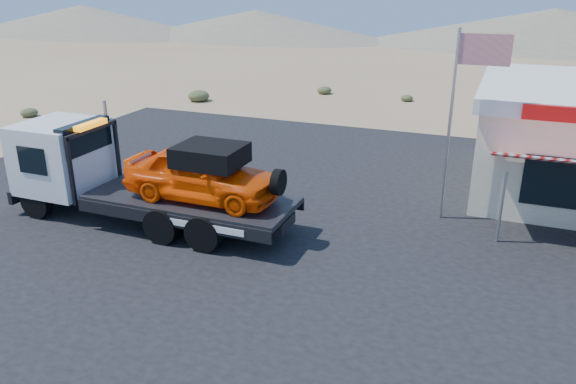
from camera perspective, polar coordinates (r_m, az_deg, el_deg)
name	(u,v)px	position (r m, az deg, el deg)	size (l,w,h in m)	color
ground	(252,252)	(16.21, -3.70, -6.14)	(120.00, 120.00, 0.00)	#886D4D
asphalt_lot	(348,223)	(18.13, 6.09, -3.13)	(32.00, 24.00, 0.02)	black
tow_truck	(142,172)	(18.15, -14.59, 1.94)	(9.25, 2.74, 3.09)	black
flagpole	(460,105)	(17.92, 17.06, 8.44)	(1.55, 0.10, 6.00)	#99999E
desert_scrub	(81,128)	(30.24, -20.30, 6.13)	(23.60, 33.43, 0.73)	#3D4224
distant_hills	(373,27)	(70.22, 8.63, 16.29)	(126.00, 48.00, 4.20)	#726B59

